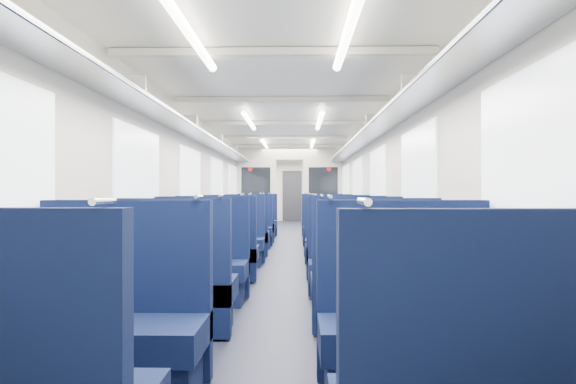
{
  "coord_description": "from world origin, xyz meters",
  "views": [
    {
      "loc": [
        0.2,
        -9.88,
        1.16
      ],
      "look_at": [
        -0.03,
        1.8,
        1.16
      ],
      "focal_mm": 29.5,
      "sensor_mm": 36.0,
      "label": 1
    }
  ],
  "objects": [
    {
      "name": "seat_12",
      "position": [
        -0.83,
        -1.39,
        0.35
      ],
      "size": [
        1.02,
        0.57,
        1.14
      ],
      "color": "#0C173C",
      "rests_on": "floor"
    },
    {
      "name": "seat_17",
      "position": [
        0.83,
        0.83,
        0.35
      ],
      "size": [
        1.02,
        0.57,
        1.14
      ],
      "color": "#0C173C",
      "rests_on": "floor"
    },
    {
      "name": "seat_4",
      "position": [
        -0.83,
        -6.05,
        0.35
      ],
      "size": [
        1.02,
        0.57,
        1.14
      ],
      "color": "#0C173C",
      "rests_on": "floor"
    },
    {
      "name": "seat_13",
      "position": [
        0.83,
        -1.43,
        0.35
      ],
      "size": [
        1.02,
        0.57,
        1.14
      ],
      "color": "#0C173C",
      "rests_on": "floor"
    },
    {
      "name": "seat_5",
      "position": [
        0.83,
        -5.93,
        0.35
      ],
      "size": [
        1.02,
        0.57,
        1.14
      ],
      "color": "#0C173C",
      "rests_on": "floor"
    },
    {
      "name": "dado_left",
      "position": [
        -1.39,
        0.0,
        0.35
      ],
      "size": [
        0.03,
        17.9,
        0.7
      ],
      "primitive_type": "cube",
      "color": "black",
      "rests_on": "floor"
    },
    {
      "name": "seat_14",
      "position": [
        -0.83,
        -0.12,
        0.35
      ],
      "size": [
        1.02,
        0.57,
        1.14
      ],
      "color": "#0C173C",
      "rests_on": "floor"
    },
    {
      "name": "ceiling",
      "position": [
        0.0,
        0.0,
        2.35
      ],
      "size": [
        2.8,
        18.0,
        0.01
      ],
      "primitive_type": "cube",
      "color": "silver",
      "rests_on": "wall_left"
    },
    {
      "name": "bulkhead",
      "position": [
        -0.0,
        2.42,
        1.23
      ],
      "size": [
        2.8,
        0.1,
        2.35
      ],
      "color": "beige",
      "rests_on": "floor"
    },
    {
      "name": "seat_8",
      "position": [
        -0.83,
        -3.76,
        0.35
      ],
      "size": [
        1.02,
        0.57,
        1.14
      ],
      "color": "#0C173C",
      "rests_on": "floor"
    },
    {
      "name": "seat_15",
      "position": [
        0.83,
        -0.12,
        0.35
      ],
      "size": [
        1.02,
        0.57,
        1.14
      ],
      "color": "#0C173C",
      "rests_on": "floor"
    },
    {
      "name": "wall_right",
      "position": [
        1.4,
        0.0,
        1.18
      ],
      "size": [
        0.02,
        18.0,
        2.35
      ],
      "primitive_type": "cube",
      "color": "beige",
      "rests_on": "floor"
    },
    {
      "name": "seat_2",
      "position": [
        -0.83,
        -7.17,
        0.35
      ],
      "size": [
        1.02,
        0.57,
        1.14
      ],
      "color": "#0C173C",
      "rests_on": "floor"
    },
    {
      "name": "seat_9",
      "position": [
        0.83,
        -3.61,
        0.35
      ],
      "size": [
        1.02,
        0.57,
        1.14
      ],
      "color": "#0C173C",
      "rests_on": "floor"
    },
    {
      "name": "ceiling_fittings",
      "position": [
        0.0,
        -0.26,
        2.29
      ],
      "size": [
        2.7,
        16.06,
        0.11
      ],
      "color": "beige",
      "rests_on": "ceiling"
    },
    {
      "name": "wall_far",
      "position": [
        0.0,
        9.0,
        1.18
      ],
      "size": [
        2.8,
        0.02,
        2.35
      ],
      "primitive_type": "cube",
      "color": "beige",
      "rests_on": "floor"
    },
    {
      "name": "seat_18",
      "position": [
        -0.83,
        2.19,
        0.35
      ],
      "size": [
        1.02,
        0.57,
        1.14
      ],
      "color": "#0C173C",
      "rests_on": "floor"
    },
    {
      "name": "luggage_rack_right",
      "position": [
        1.21,
        0.0,
        1.97
      ],
      "size": [
        0.36,
        17.4,
        0.18
      ],
      "color": "#B2B5BA",
      "rests_on": "wall_right"
    },
    {
      "name": "seat_6",
      "position": [
        -0.83,
        -4.92,
        0.35
      ],
      "size": [
        1.02,
        0.57,
        1.14
      ],
      "color": "#0C173C",
      "rests_on": "floor"
    },
    {
      "name": "seat_7",
      "position": [
        0.83,
        -4.86,
        0.35
      ],
      "size": [
        1.02,
        0.57,
        1.14
      ],
      "color": "#0C173C",
      "rests_on": "floor"
    },
    {
      "name": "seat_3",
      "position": [
        0.83,
        -7.15,
        0.35
      ],
      "size": [
        1.02,
        0.57,
        1.14
      ],
      "color": "#0C173C",
      "rests_on": "floor"
    },
    {
      "name": "wall_left",
      "position": [
        -1.4,
        0.0,
        1.18
      ],
      "size": [
        0.02,
        18.0,
        2.35
      ],
      "primitive_type": "cube",
      "color": "beige",
      "rests_on": "floor"
    },
    {
      "name": "seat_10",
      "position": [
        -0.83,
        -2.45,
        0.35
      ],
      "size": [
        1.02,
        0.57,
        1.14
      ],
      "color": "#0C173C",
      "rests_on": "floor"
    },
    {
      "name": "end_door",
      "position": [
        0.0,
        8.94,
        1.0
      ],
      "size": [
        0.75,
        0.06,
        2.0
      ],
      "primitive_type": "cube",
      "color": "black",
      "rests_on": "floor"
    },
    {
      "name": "seat_11",
      "position": [
        0.83,
        -2.57,
        0.35
      ],
      "size": [
        1.02,
        0.57,
        1.14
      ],
      "color": "#0C173C",
      "rests_on": "floor"
    },
    {
      "name": "windows",
      "position": [
        0.0,
        -0.46,
        1.42
      ],
      "size": [
        2.78,
        15.6,
        0.75
      ],
      "color": "white",
      "rests_on": "wall_left"
    },
    {
      "name": "seat_19",
      "position": [
        0.83,
        2.05,
        0.35
      ],
      "size": [
        1.02,
        0.57,
        1.14
      ],
      "color": "#0C173C",
      "rests_on": "floor"
    },
    {
      "name": "dado_right",
      "position": [
        1.39,
        0.0,
        0.35
      ],
      "size": [
        0.03,
        17.9,
        0.7
      ],
      "primitive_type": "cube",
      "color": "black",
      "rests_on": "floor"
    },
    {
      "name": "seat_16",
      "position": [
        -0.83,
        0.85,
        0.35
      ],
      "size": [
        1.02,
        0.57,
        1.14
      ],
      "color": "#0C173C",
      "rests_on": "floor"
    },
    {
      "name": "luggage_rack_left",
      "position": [
        -1.21,
        0.0,
        1.97
      ],
      "size": [
        0.36,
        17.4,
        0.18
      ],
      "color": "#B2B5BA",
      "rests_on": "wall_left"
    },
    {
      "name": "floor",
      "position": [
        0.0,
        0.0,
        0.0
      ],
      "size": [
        2.8,
        18.0,
        0.01
      ],
      "primitive_type": "cube",
      "color": "black",
      "rests_on": "ground"
    }
  ]
}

